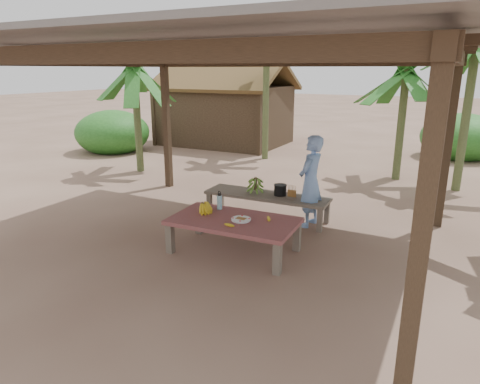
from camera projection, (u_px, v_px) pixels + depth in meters
The scene contains 18 objects.
ground at pixel (228, 243), 6.55m from camera, with size 80.00×80.00×0.00m, color brown.
pavilion at pixel (225, 53), 5.78m from camera, with size 6.60×5.60×2.95m.
work_table at pixel (234, 223), 6.13m from camera, with size 1.84×1.08×0.50m.
bench at pixel (267, 197), 7.52m from camera, with size 2.22×0.67×0.45m.
ripe_banana_bunch at pixel (203, 207), 6.38m from camera, with size 0.29×0.25×0.18m, color yellow, non-canonical shape.
plate at pixel (241, 219), 6.05m from camera, with size 0.28×0.28×0.04m.
loose_banana_front at pixel (229, 225), 5.82m from camera, with size 0.04×0.15×0.04m, color yellow.
loose_banana_side at pixel (269, 219), 6.07m from camera, with size 0.04×0.15×0.04m, color yellow.
water_flask at pixel (220, 202), 6.52m from camera, with size 0.08×0.08×0.29m.
green_banana_stalk at pixel (255, 185), 7.56m from camera, with size 0.26×0.26×0.30m, color #598C2D, non-canonical shape.
cooking_pot at pixel (280, 190), 7.43m from camera, with size 0.21×0.21×0.18m, color black.
skewer_rack at pixel (292, 192), 7.23m from camera, with size 0.18×0.08×0.24m, color #A57F47, non-canonical shape.
woman at pixel (311, 181), 7.09m from camera, with size 0.56×0.37×1.55m, color #7298D7.
hut at pixel (226, 112), 15.06m from camera, with size 4.40×3.43×2.85m.
banana_plant_ne at pixel (475, 55), 8.63m from camera, with size 1.80×1.80×3.34m.
banana_plant_n at pixel (406, 81), 9.74m from camera, with size 1.80×1.80×2.77m.
banana_plant_nw at pixel (267, 43), 11.85m from camera, with size 1.80×1.80×3.77m.
banana_plant_w at pixel (135, 79), 10.54m from camera, with size 1.80×1.80×2.82m.
Camera 1 is at (2.95, -5.32, 2.57)m, focal length 32.00 mm.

